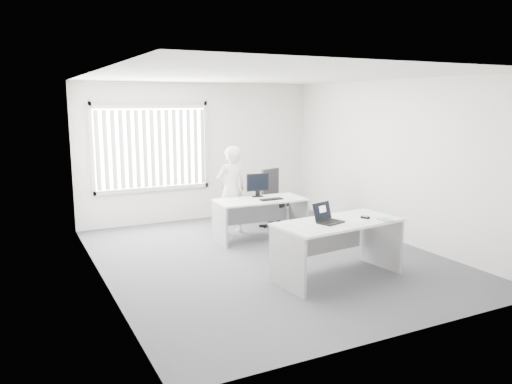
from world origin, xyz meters
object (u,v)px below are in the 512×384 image
monitor (258,185)px  desk_near (338,237)px  desk_far (260,210)px  person (231,190)px  laptop (331,213)px  office_chair (277,209)px

monitor → desk_near: bearing=-86.3°
desk_far → monitor: (0.06, 0.24, 0.41)m
desk_near → person: bearing=90.6°
monitor → desk_far: bearing=-101.2°
desk_near → laptop: bearing=-170.9°
person → desk_near: bearing=90.8°
desk_far → office_chair: office_chair is taller
office_chair → monitor: size_ratio=2.66×
monitor → office_chair: bearing=37.5°
person → desk_far: bearing=110.4°
office_chair → desk_far: bearing=-159.2°
desk_far → office_chair: 0.96m
desk_far → person: (-0.30, 0.60, 0.29)m
monitor → laptop: bearing=-89.9°
desk_near → person: person is taller
desk_far → office_chair: (0.69, 0.65, -0.17)m
desk_near → monitor: monitor is taller
person → monitor: bearing=129.0°
desk_far → monitor: size_ratio=3.79×
desk_far → person: person is taller
desk_far → monitor: bearing=76.5°
desk_near → desk_far: (-0.04, 2.26, -0.06)m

